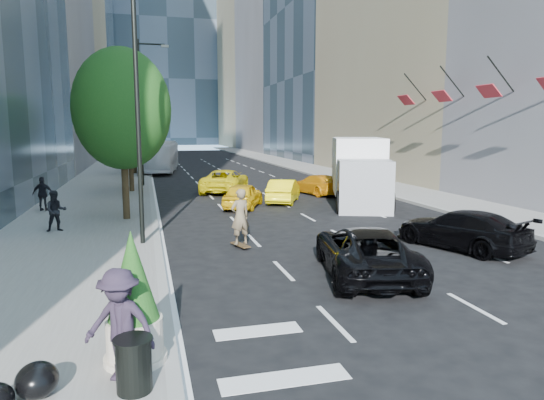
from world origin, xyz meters
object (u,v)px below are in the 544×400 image
object	(u,v)px
planter_shrub	(133,300)
box_truck	(359,171)
skateboarder	(240,221)
city_bus	(161,156)
trash_can	(134,366)
black_sedan_mercedes	(461,229)
black_sedan_lincoln	(365,251)

from	to	relation	value
planter_shrub	box_truck	bearing A→B (deg)	54.34
skateboarder	city_bus	size ratio (longest dim) A/B	0.18
skateboarder	trash_can	size ratio (longest dim) A/B	2.41
city_bus	skateboarder	bearing A→B (deg)	-79.54
skateboarder	planter_shrub	size ratio (longest dim) A/B	0.85
black_sedan_mercedes	trash_can	xyz separation A→B (m)	(-10.80, -7.00, -0.12)
planter_shrub	black_sedan_mercedes	bearing A→B (deg)	29.05
planter_shrub	skateboarder	bearing A→B (deg)	66.97
city_bus	black_sedan_mercedes	bearing A→B (deg)	-67.39
black_sedan_lincoln	box_truck	world-z (taller)	box_truck
skateboarder	planter_shrub	bearing A→B (deg)	48.55
skateboarder	black_sedan_lincoln	bearing A→B (deg)	106.85
black_sedan_lincoln	box_truck	size ratio (longest dim) A/B	0.63
box_truck	trash_can	distance (m)	20.95
black_sedan_mercedes	box_truck	size ratio (longest dim) A/B	0.59
skateboarder	city_bus	world-z (taller)	city_bus
skateboarder	trash_can	xyz separation A→B (m)	(-3.40, -9.00, -0.42)
black_sedan_lincoln	black_sedan_mercedes	xyz separation A→B (m)	(4.57, 2.00, -0.02)
city_bus	trash_can	size ratio (longest dim) A/B	13.09
black_sedan_mercedes	planter_shrub	size ratio (longest dim) A/B	2.03
box_truck	planter_shrub	bearing A→B (deg)	-106.30
trash_can	black_sedan_mercedes	bearing A→B (deg)	32.95
skateboarder	black_sedan_mercedes	distance (m)	7.67
skateboarder	black_sedan_mercedes	xyz separation A→B (m)	(7.40, -2.00, -0.30)
black_sedan_lincoln	planter_shrub	world-z (taller)	planter_shrub
box_truck	city_bus	bearing A→B (deg)	132.56
planter_shrub	black_sedan_lincoln	bearing A→B (deg)	32.70
trash_can	planter_shrub	distance (m)	1.22
black_sedan_lincoln	box_truck	xyz separation A→B (m)	(5.48, 12.32, 1.13)
box_truck	planter_shrub	size ratio (longest dim) A/B	3.46
trash_can	planter_shrub	world-z (taller)	planter_shrub
skateboarder	city_bus	bearing A→B (deg)	-105.52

